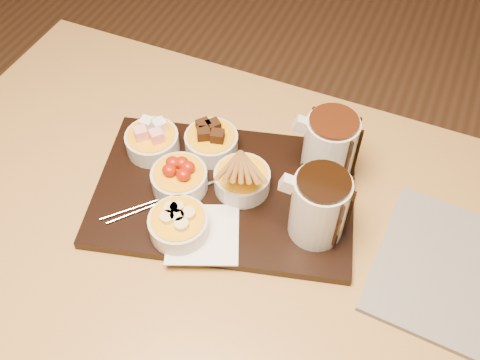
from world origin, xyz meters
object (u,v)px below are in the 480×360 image
at_px(bowl_strawberries, 180,180).
at_px(serving_board, 225,192).
at_px(dining_table, 216,256).
at_px(pitcher_dark_chocolate, 319,207).
at_px(pitcher_milk_chocolate, 329,148).
at_px(newspaper, 480,283).

bearing_deg(bowl_strawberries, serving_board, 18.35).
xyz_separation_m(serving_board, bowl_strawberries, (-0.08, -0.03, 0.03)).
bearing_deg(dining_table, pitcher_dark_chocolate, 18.61).
xyz_separation_m(dining_table, bowl_strawberries, (-0.09, 0.05, 0.14)).
xyz_separation_m(pitcher_dark_chocolate, pitcher_milk_chocolate, (-0.02, 0.13, 0.00)).
relative_size(pitcher_dark_chocolate, newspaper, 0.38).
bearing_deg(pitcher_milk_chocolate, newspaper, -35.47).
height_order(dining_table, serving_board, serving_board).
bearing_deg(serving_board, pitcher_dark_chocolate, -19.98).
xyz_separation_m(bowl_strawberries, pitcher_dark_chocolate, (0.25, 0.01, 0.04)).
bearing_deg(pitcher_dark_chocolate, serving_board, 160.02).
xyz_separation_m(dining_table, pitcher_milk_chocolate, (0.14, 0.18, 0.18)).
bearing_deg(bowl_strawberries, pitcher_milk_chocolate, 31.16).
bearing_deg(serving_board, bowl_strawberries, -176.42).
distance_m(dining_table, serving_board, 0.13).
xyz_separation_m(pitcher_milk_chocolate, newspaper, (0.30, -0.11, -0.08)).
relative_size(dining_table, serving_board, 2.61).
height_order(dining_table, pitcher_milk_chocolate, pitcher_milk_chocolate).
distance_m(dining_table, bowl_strawberries, 0.17).
relative_size(bowl_strawberries, pitcher_milk_chocolate, 0.79).
bearing_deg(newspaper, pitcher_milk_chocolate, 162.43).
distance_m(dining_table, pitcher_milk_chocolate, 0.29).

